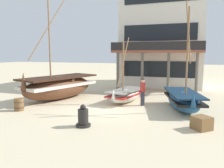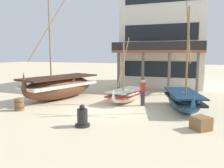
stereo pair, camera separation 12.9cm
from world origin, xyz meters
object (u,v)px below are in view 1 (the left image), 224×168
at_px(fishing_boat_near_left, 126,95).
at_px(fisherman_by_hull, 143,92).
at_px(harbor_building_main, 164,35).
at_px(fishing_boat_far_right, 183,100).
at_px(wooden_barrel, 19,105).
at_px(capstan_winch, 83,118).
at_px(cargo_crate, 202,123).
at_px(fishing_boat_centre_large, 59,87).

bearing_deg(fishing_boat_near_left, fisherman_by_hull, -27.86).
height_order(fishing_boat_near_left, harbor_building_main, harbor_building_main).
xyz_separation_m(fishing_boat_near_left, fishing_boat_far_right, (3.68, -0.93, 0.11)).
relative_size(fishing_boat_near_left, wooden_barrel, 6.08).
height_order(fishing_boat_near_left, capstan_winch, fishing_boat_near_left).
bearing_deg(fisherman_by_hull, cargo_crate, -47.38).
xyz_separation_m(fishing_boat_centre_large, fishing_boat_far_right, (8.43, -0.28, -0.31)).
bearing_deg(harbor_building_main, wooden_barrel, -113.37).
xyz_separation_m(fishing_boat_near_left, capstan_winch, (-0.31, -5.63, -0.08)).
relative_size(cargo_crate, harbor_building_main, 0.07).
xyz_separation_m(fisherman_by_hull, capstan_winch, (-1.58, -4.96, -0.44)).
height_order(fishing_boat_centre_large, capstan_winch, fishing_boat_centre_large).
xyz_separation_m(fishing_boat_centre_large, cargo_crate, (9.36, -3.64, -0.60)).
relative_size(fishing_boat_near_left, fisherman_by_hull, 2.53).
xyz_separation_m(fishing_boat_far_right, capstan_winch, (-4.00, -4.69, -0.19)).
relative_size(fishing_boat_near_left, harbor_building_main, 0.42).
distance_m(fishing_boat_centre_large, cargo_crate, 10.06).
distance_m(fisherman_by_hull, cargo_crate, 4.96).
relative_size(fishing_boat_centre_large, harbor_building_main, 0.72).
xyz_separation_m(fishing_boat_near_left, fishing_boat_centre_large, (-4.75, -0.66, 0.42)).
height_order(fishing_boat_near_left, cargo_crate, fishing_boat_near_left).
bearing_deg(fishing_boat_far_right, capstan_winch, -130.43).
bearing_deg(fishing_boat_far_right, fisherman_by_hull, 173.76).
distance_m(cargo_crate, harbor_building_main, 15.35).
xyz_separation_m(fisherman_by_hull, wooden_barrel, (-6.30, -3.65, -0.48)).
xyz_separation_m(wooden_barrel, harbor_building_main, (6.13, 14.19, 4.71)).
relative_size(wooden_barrel, harbor_building_main, 0.07).
xyz_separation_m(fishing_boat_far_right, harbor_building_main, (-2.58, 10.80, 4.47)).
height_order(capstan_winch, harbor_building_main, harbor_building_main).
height_order(fishing_boat_near_left, fishing_boat_far_right, fishing_boat_far_right).
bearing_deg(capstan_winch, fishing_boat_near_left, 86.81).
distance_m(fisherman_by_hull, capstan_winch, 5.22).
distance_m(fishing_boat_centre_large, wooden_barrel, 3.72).
height_order(wooden_barrel, cargo_crate, wooden_barrel).
bearing_deg(capstan_winch, fishing_boat_far_right, 49.57).
distance_m(fishing_boat_near_left, wooden_barrel, 6.63).
bearing_deg(fishing_boat_near_left, wooden_barrel, -139.31).
xyz_separation_m(fishing_boat_far_right, wooden_barrel, (-8.71, -3.39, -0.23)).
distance_m(fishing_boat_centre_large, fisherman_by_hull, 6.02).
bearing_deg(fisherman_by_hull, fishing_boat_centre_large, 179.86).
bearing_deg(harbor_building_main, fishing_boat_far_right, -76.56).
bearing_deg(capstan_winch, fishing_boat_centre_large, 131.72).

